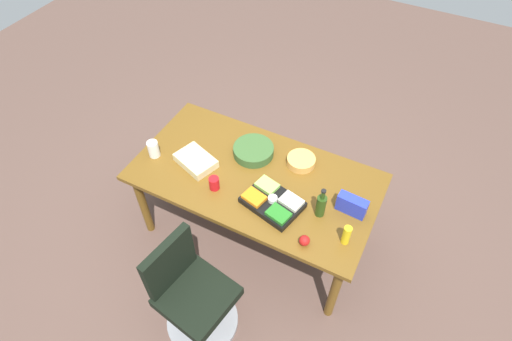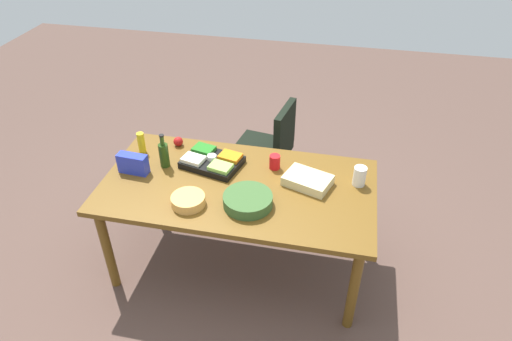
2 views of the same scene
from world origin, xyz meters
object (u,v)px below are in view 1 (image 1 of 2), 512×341
at_px(red_solo_cup, 214,183).
at_px(salad_bowl, 253,151).
at_px(office_chair, 193,298).
at_px(mustard_bottle, 346,235).
at_px(sheet_cake, 196,161).
at_px(chip_bowl, 301,161).
at_px(veggie_tray, 273,202).
at_px(mayo_jar, 153,149).
at_px(wine_bottle, 321,205).
at_px(conference_table, 255,182).
at_px(chip_bag_blue, 352,205).
at_px(apple_red, 304,241).

height_order(red_solo_cup, salad_bowl, red_solo_cup).
bearing_deg(office_chair, mustard_bottle, 38.86).
relative_size(mustard_bottle, sheet_cake, 0.53).
xyz_separation_m(chip_bowl, veggie_tray, (-0.03, -0.48, 0.00)).
bearing_deg(mayo_jar, office_chair, -43.31).
xyz_separation_m(mustard_bottle, wine_bottle, (-0.24, 0.14, 0.02)).
xyz_separation_m(mustard_bottle, red_solo_cup, (-1.05, 0.00, -0.03)).
height_order(wine_bottle, sheet_cake, wine_bottle).
relative_size(red_solo_cup, sheet_cake, 0.34).
relative_size(conference_table, wine_bottle, 7.15).
distance_m(mustard_bottle, sheet_cake, 1.33).
relative_size(conference_table, sheet_cake, 6.08).
relative_size(mustard_bottle, mayo_jar, 1.16).
bearing_deg(office_chair, chip_bag_blue, 49.84).
bearing_deg(veggie_tray, sheet_cake, 173.04).
relative_size(chip_bag_blue, apple_red, 2.89).
height_order(sheet_cake, salad_bowl, salad_bowl).
xyz_separation_m(office_chair, veggie_tray, (0.27, 0.75, 0.45)).
bearing_deg(chip_bowl, conference_table, -134.03).
distance_m(veggie_tray, red_solo_cup, 0.47).
bearing_deg(office_chair, conference_table, 88.36).
relative_size(conference_table, red_solo_cup, 17.68).
xyz_separation_m(office_chair, chip_bag_blue, (0.81, 0.96, 0.49)).
bearing_deg(sheet_cake, mayo_jar, -168.08).
bearing_deg(office_chair, salad_bowl, 94.63).
height_order(red_solo_cup, sheet_cake, red_solo_cup).
xyz_separation_m(veggie_tray, mayo_jar, (-1.09, 0.01, 0.04)).
height_order(veggie_tray, salad_bowl, veggie_tray).
xyz_separation_m(wine_bottle, sheet_cake, (-1.07, 0.01, -0.07)).
xyz_separation_m(veggie_tray, mustard_bottle, (0.59, -0.06, 0.05)).
distance_m(office_chair, chip_bowl, 1.34).
distance_m(office_chair, mustard_bottle, 1.21).
distance_m(conference_table, mustard_bottle, 0.89).
distance_m(mustard_bottle, wine_bottle, 0.28).
bearing_deg(mustard_bottle, chip_bowl, 136.25).
height_order(chip_bag_blue, mustard_bottle, mustard_bottle).
bearing_deg(apple_red, conference_table, 145.96).
relative_size(conference_table, mayo_jar, 13.43).
bearing_deg(red_solo_cup, sheet_cake, 150.65).
bearing_deg(mayo_jar, chip_bag_blue, 6.79).
xyz_separation_m(office_chair, salad_bowl, (-0.09, 1.15, 0.46)).
relative_size(mustard_bottle, apple_red, 2.21).
relative_size(veggie_tray, apple_red, 6.30).
bearing_deg(salad_bowl, red_solo_cup, -102.43).
bearing_deg(salad_bowl, mustard_bottle, -25.69).
relative_size(chip_bag_blue, red_solo_cup, 2.00).
xyz_separation_m(mustard_bottle, apple_red, (-0.25, -0.14, -0.05)).
bearing_deg(chip_bag_blue, mayo_jar, -173.21).
bearing_deg(wine_bottle, salad_bowl, 156.03).
distance_m(conference_table, chip_bag_blue, 0.80).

